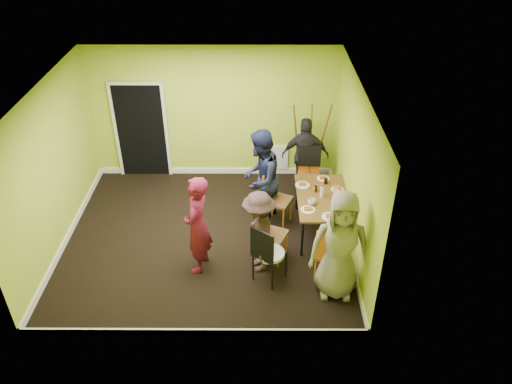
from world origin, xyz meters
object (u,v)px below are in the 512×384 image
orange_bottle (314,190)px  person_left_far (260,178)px  blue_bottle (342,202)px  chair_back_end (309,161)px  chair_front_end (330,253)px  chair_bentwood (267,252)px  chair_left_near (268,229)px  thermos (322,191)px  dining_table (323,199)px  person_front_end (340,246)px  person_left_near (259,232)px  person_back_end (305,156)px  chair_left_far (274,194)px  easel (309,147)px  person_standing (197,225)px

orange_bottle → person_left_far: size_ratio=0.05×
person_left_far → blue_bottle: bearing=84.0°
chair_back_end → chair_front_end: (0.11, -2.56, -0.18)m
chair_front_end → chair_bentwood: size_ratio=0.97×
chair_left_near → thermos: chair_left_near is taller
dining_table → person_front_end: 1.57m
chair_left_near → person_left_near: 0.34m
chair_front_end → person_left_far: (-1.07, 1.64, 0.34)m
person_back_end → thermos: bearing=100.4°
dining_table → chair_bentwood: bearing=-127.2°
chair_left_far → chair_bentwood: 1.60m
blue_bottle → dining_table: bearing=131.9°
person_left_near → chair_back_end: bearing=146.6°
person_left_far → chair_front_end: bearing=51.6°
chair_left_far → person_left_near: person_left_near is taller
dining_table → easel: size_ratio=0.79×
easel → chair_left_far: bearing=-121.0°
chair_front_end → easel: easel is taller
chair_left_far → chair_bentwood: (-0.15, -1.60, -0.01)m
thermos → blue_bottle: thermos is taller
chair_left_near → chair_back_end: size_ratio=0.97×
person_back_end → person_left_far: bearing=53.3°
dining_table → chair_left_far: size_ratio=1.40×
chair_back_end → thermos: (0.11, -1.23, 0.10)m
chair_back_end → chair_bentwood: chair_back_end is taller
chair_bentwood → person_left_near: (-0.13, 0.32, 0.13)m
chair_left_far → chair_back_end: bearing=167.7°
dining_table → chair_back_end: (-0.13, 1.23, 0.07)m
chair_left_near → chair_bentwood: 0.60m
chair_bentwood → thermos: bearing=90.2°
thermos → person_front_end: size_ratio=0.12×
chair_front_end → chair_left_far: bearing=141.6°
chair_left_far → person_left_near: size_ratio=0.74×
chair_left_near → person_back_end: 2.25m
thermos → chair_bentwood: bearing=-126.5°
person_standing → person_left_far: (1.00, 1.30, 0.07)m
dining_table → thermos: bearing=167.7°
person_front_end → person_left_far: bearing=125.9°
blue_bottle → person_left_far: size_ratio=0.10×
chair_back_end → person_left_near: (-0.99, -2.22, -0.04)m
chair_back_end → orange_bottle: (-0.01, -1.09, 0.03)m
chair_back_end → thermos: chair_back_end is taller
dining_table → person_back_end: person_back_end is taller
easel → person_standing: bearing=-128.4°
chair_left_far → blue_bottle: chair_left_far is taller
chair_back_end → blue_bottle: bearing=107.9°
chair_back_end → chair_front_end: size_ratio=1.04×
blue_bottle → person_front_end: bearing=-99.4°
orange_bottle → person_left_far: bearing=170.1°
chair_bentwood → person_front_end: 1.14m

